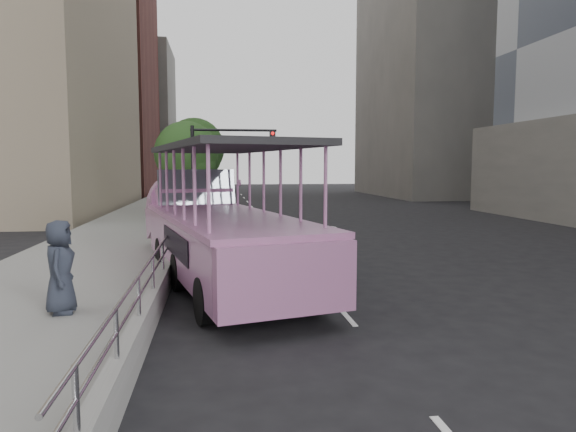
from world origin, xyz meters
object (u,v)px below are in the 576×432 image
(parking_sign, at_px, (192,199))
(street_tree_far, at_px, (196,150))
(pedestrian_far, at_px, (60,267))
(car, at_px, (322,247))
(street_tree_near, at_px, (188,156))
(duck_boat, at_px, (214,229))
(traffic_signal, at_px, (218,161))

(parking_sign, height_order, street_tree_far, street_tree_far)
(pedestrian_far, distance_m, parking_sign, 11.89)
(car, height_order, street_tree_near, street_tree_near)
(street_tree_near, bearing_deg, street_tree_far, 88.09)
(duck_boat, xyz_separation_m, street_tree_far, (-1.24, 19.91, 2.89))
(duck_boat, xyz_separation_m, pedestrian_far, (-3.02, -4.35, -0.18))
(traffic_signal, bearing_deg, duck_boat, -90.86)
(traffic_signal, relative_size, street_tree_near, 0.91)
(street_tree_far, bearing_deg, parking_sign, -88.66)
(car, bearing_deg, street_tree_near, 118.82)
(car, xyz_separation_m, pedestrian_far, (-6.38, -5.03, 0.54))
(pedestrian_far, height_order, street_tree_near, street_tree_near)
(pedestrian_far, xyz_separation_m, parking_sign, (2.07, 11.69, 0.59))
(pedestrian_far, height_order, traffic_signal, traffic_signal)
(duck_boat, height_order, traffic_signal, traffic_signal)
(parking_sign, height_order, traffic_signal, traffic_signal)
(duck_boat, distance_m, traffic_signal, 10.69)
(street_tree_far, bearing_deg, street_tree_near, -91.91)
(duck_boat, xyz_separation_m, car, (3.36, 0.69, -0.71))
(pedestrian_far, distance_m, street_tree_far, 24.52)
(pedestrian_far, bearing_deg, duck_boat, -39.08)
(duck_boat, xyz_separation_m, parking_sign, (-0.95, 7.34, 0.42))
(car, relative_size, street_tree_near, 0.72)
(duck_boat, distance_m, car, 3.50)
(street_tree_near, relative_size, street_tree_far, 0.89)
(street_tree_near, bearing_deg, duck_boat, -84.09)
(pedestrian_far, bearing_deg, street_tree_near, -9.24)
(traffic_signal, relative_size, street_tree_far, 0.81)
(street_tree_near, xyz_separation_m, street_tree_far, (0.20, 6.00, 0.49))
(traffic_signal, xyz_separation_m, street_tree_far, (-1.40, 9.43, 0.81))
(traffic_signal, bearing_deg, car, -71.89)
(car, bearing_deg, parking_sign, 131.78)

